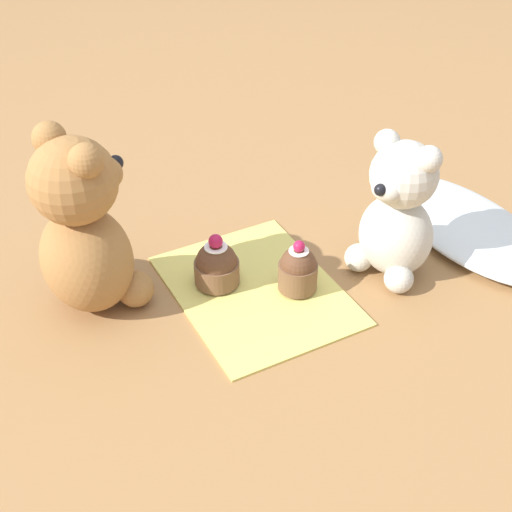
# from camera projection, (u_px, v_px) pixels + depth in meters

# --- Properties ---
(ground_plane) EXTENTS (4.00, 4.00, 0.00)m
(ground_plane) POSITION_uv_depth(u_px,v_px,m) (256.00, 291.00, 0.91)
(ground_plane) COLOR #9E7042
(knitted_placemat) EXTENTS (0.25, 0.19, 0.01)m
(knitted_placemat) POSITION_uv_depth(u_px,v_px,m) (256.00, 289.00, 0.91)
(knitted_placemat) COLOR #E0D166
(knitted_placemat) RESTS_ON ground_plane
(tulle_cloth) EXTENTS (0.30, 0.15, 0.03)m
(tulle_cloth) POSITION_uv_depth(u_px,v_px,m) (467.00, 226.00, 1.00)
(tulle_cloth) COLOR white
(tulle_cloth) RESTS_ON ground_plane
(teddy_bear_cream) EXTENTS (0.12, 0.11, 0.19)m
(teddy_bear_cream) POSITION_uv_depth(u_px,v_px,m) (397.00, 213.00, 0.89)
(teddy_bear_cream) COLOR beige
(teddy_bear_cream) RESTS_ON ground_plane
(teddy_bear_tan) EXTENTS (0.15, 0.14, 0.24)m
(teddy_bear_tan) POSITION_uv_depth(u_px,v_px,m) (84.00, 230.00, 0.83)
(teddy_bear_tan) COLOR #A3703D
(teddy_bear_tan) RESTS_ON ground_plane
(cupcake_near_cream_bear) EXTENTS (0.05, 0.05, 0.07)m
(cupcake_near_cream_bear) POSITION_uv_depth(u_px,v_px,m) (298.00, 269.00, 0.89)
(cupcake_near_cream_bear) COLOR brown
(cupcake_near_cream_bear) RESTS_ON knitted_placemat
(cupcake_near_tan_bear) EXTENTS (0.06, 0.06, 0.07)m
(cupcake_near_tan_bear) POSITION_uv_depth(u_px,v_px,m) (217.00, 266.00, 0.90)
(cupcake_near_tan_bear) COLOR brown
(cupcake_near_tan_bear) RESTS_ON knitted_placemat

